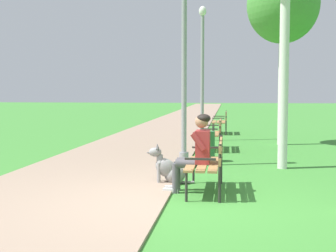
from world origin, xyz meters
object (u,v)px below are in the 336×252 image
Objects in this scene: park_bench_far at (221,120)px; lamp_post_mid at (202,72)px; lamp_post_near at (184,71)px; litter_bin at (207,146)px; birch_tree_third at (283,5)px; dog_grey at (169,169)px; person_seated_on_near_bench at (196,150)px; park_bench_mid at (214,131)px; park_bench_near at (209,160)px.

park_bench_far is 0.35× the size of lamp_post_mid.
lamp_post_near is 5.63× the size of litter_bin.
lamp_post_mid is at bearing -102.59° from park_bench_far.
birch_tree_third is at bearing -62.29° from park_bench_far.
park_bench_far is at bearing 117.71° from birch_tree_third.
dog_grey is 2.71m from litter_bin.
person_seated_on_near_bench is at bearing -90.47° from litter_bin.
dog_grey is at bearing -91.35° from lamp_post_mid.
birch_tree_third is (2.59, 6.30, 3.88)m from dog_grey.
dog_grey is at bearing -92.18° from lamp_post_near.
lamp_post_mid is at bearing 160.37° from birch_tree_third.
park_bench_far is 2.14× the size of litter_bin.
park_bench_far is 9.82m from dog_grey.
lamp_post_near is at bearing 99.69° from person_seated_on_near_bench.
lamp_post_near reaches higher than person_seated_on_near_bench.
park_bench_mid is 0.35× the size of lamp_post_mid.
lamp_post_mid reaches higher than lamp_post_near.
park_bench_near and park_bench_far have the same top height.
park_bench_far is at bearing 85.03° from lamp_post_near.
birch_tree_third is 7.60× the size of litter_bin.
dog_grey is (-0.51, 0.59, -0.42)m from person_seated_on_near_bench.
park_bench_near is 7.92m from lamp_post_mid.
park_bench_near is at bearing -75.61° from lamp_post_near.
park_bench_mid is 1.00× the size of park_bench_far.
park_bench_near is 1.00× the size of park_bench_far.
litter_bin is (0.54, 2.66, 0.09)m from dog_grey.
park_bench_far is 5.36m from birch_tree_third.
litter_bin is (0.37, -4.51, -1.89)m from lamp_post_mid.
birch_tree_third reaches higher than park_bench_mid.
lamp_post_mid is 0.82× the size of birch_tree_third.
litter_bin is (-0.22, -7.14, -0.16)m from park_bench_far.
park_bench_far is at bearing 85.59° from dog_grey.
person_seated_on_near_bench is 1.79× the size of litter_bin.
lamp_post_mid reaches higher than park_bench_far.
person_seated_on_near_bench is (-0.11, -5.41, 0.17)m from park_bench_mid.
person_seated_on_near_bench is 7.92m from lamp_post_mid.
lamp_post_near is (-0.64, 2.50, 1.53)m from park_bench_near.
park_bench_mid and park_bench_far have the same top height.
person_seated_on_near_bench reaches higher than park_bench_mid.
park_bench_mid is at bearing 91.02° from park_bench_near.
birch_tree_third is at bearing 74.71° from park_bench_near.
park_bench_far is at bearing 89.78° from park_bench_near.
dog_grey is at bearing -112.34° from birch_tree_third.
park_bench_mid is 1.20× the size of person_seated_on_near_bench.
person_seated_on_near_bench is 2.92m from lamp_post_near.
dog_grey is at bearing 130.78° from person_seated_on_near_bench.
birch_tree_third is at bearing 73.20° from person_seated_on_near_bench.
lamp_post_near reaches higher than litter_bin.
birch_tree_third is (1.87, 6.85, 3.63)m from park_bench_near.
lamp_post_near is 0.91× the size of lamp_post_mid.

